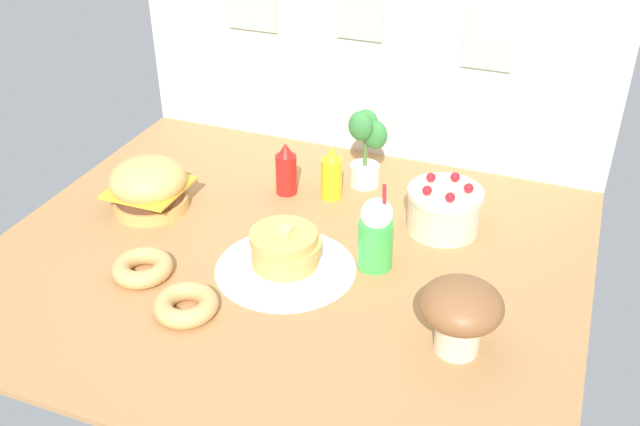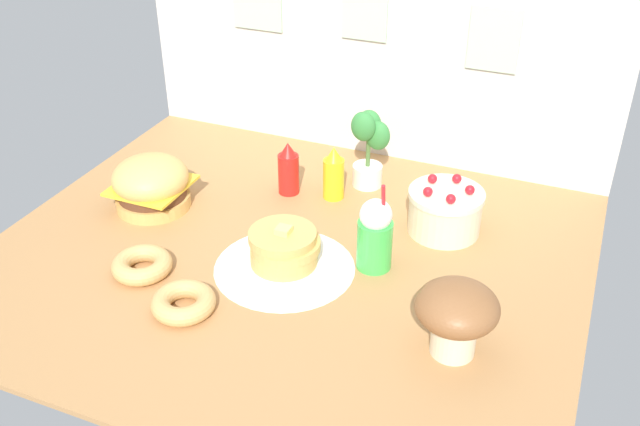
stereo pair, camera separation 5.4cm
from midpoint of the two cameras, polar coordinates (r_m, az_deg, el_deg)
ground_plane at (r=2.62m, az=-2.16°, el=-3.46°), size 2.11×1.80×0.02m
back_wall at (r=3.14m, az=4.59°, el=13.27°), size 2.11×0.04×1.02m
doily_mat at (r=2.55m, az=-2.20°, el=-4.32°), size 0.50×0.50×0.00m
burger at (r=2.92m, az=-12.65°, el=2.25°), size 0.30×0.30×0.22m
pancake_stack at (r=2.51m, az=-2.22°, el=-3.11°), size 0.38×0.38×0.17m
layer_cake at (r=2.75m, az=10.38°, el=0.17°), size 0.28×0.28×0.21m
ketchup_bottle at (r=2.95m, az=-1.97°, el=3.43°), size 0.09×0.09×0.23m
mustard_bottle at (r=2.91m, az=1.61°, el=3.06°), size 0.09×0.09×0.23m
cream_soda_cup at (r=2.49m, az=4.98°, el=-1.70°), size 0.12×0.12×0.34m
donut_pink_glaze at (r=2.58m, az=-13.27°, el=-3.97°), size 0.21×0.21×0.06m
donut_chocolate at (r=2.38m, az=-10.07°, el=-6.93°), size 0.21×0.21×0.06m
potted_plant at (r=2.97m, az=4.42°, el=5.32°), size 0.15×0.14×0.34m
mushroom_stool at (r=2.17m, az=11.42°, el=-7.74°), size 0.25×0.25×0.24m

